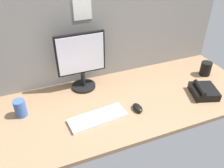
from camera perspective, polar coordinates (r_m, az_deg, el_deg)
The scene contains 8 objects.
ground_plane at distance 168.63cm, azimuth 4.86°, elevation -3.53°, with size 180.00×80.00×3.00cm, color #8C6B4C.
cubicle_wall_back at distance 180.15cm, azimuth 0.15°, elevation 12.63°, with size 180.00×5.50×69.81cm.
monitor at distance 166.55cm, azimuth -7.59°, elevation 5.92°, with size 35.31×18.00×43.06cm.
keyboard at distance 148.89cm, azimuth -3.59°, elevation -8.33°, with size 37.00×13.00×2.00cm, color silver.
mouse at distance 155.81cm, azimuth 6.32°, elevation -5.85°, with size 5.60×9.60×3.40cm, color black.
mug_ceramic_blue at distance 159.37cm, azimuth -21.74°, elevation -5.56°, with size 7.36×7.36×11.73cm.
mug_black_travel at distance 204.11cm, azimuth 22.16°, elevation 3.55°, with size 8.64×8.64×11.22cm.
desk_phone at distance 179.99cm, azimuth 21.66°, elevation -1.60°, with size 21.99×23.28×8.80cm.
Camera 1 is at (-61.82, -117.83, 102.08)cm, focal length 36.98 mm.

